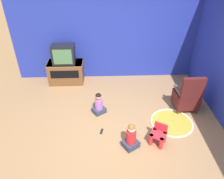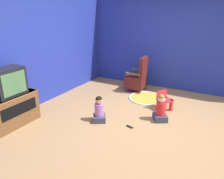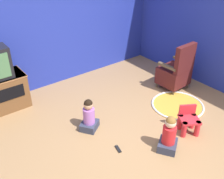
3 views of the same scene
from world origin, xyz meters
TOP-DOWN VIEW (x-y plane):
  - ground_plane at (0.00, 0.00)m, footprint 30.00×30.00m
  - wall_back at (-0.36, 2.52)m, footprint 5.28×0.12m
  - wall_right at (2.22, -0.21)m, footprint 0.12×5.58m
  - tv_cabinet at (-1.56, 2.18)m, footprint 1.00×0.54m
  - television at (-1.56, 2.14)m, footprint 0.61×0.37m
  - black_armchair at (1.52, 0.76)m, footprint 0.57×0.54m
  - yellow_kid_chair at (0.62, -0.30)m, footprint 0.40×0.40m
  - play_mat at (1.07, 0.28)m, footprint 0.97×0.97m
  - child_watching_left at (0.05, -0.38)m, footprint 0.39×0.38m
  - child_watching_center at (-0.59, 0.72)m, footprint 0.37×0.36m
  - remote_control at (-0.53, 0.05)m, footprint 0.08×0.16m

SIDE VIEW (x-z plane):
  - ground_plane at x=0.00m, z-range 0.00..0.00m
  - play_mat at x=1.07m, z-range -0.01..0.03m
  - remote_control at x=-0.53m, z-range 0.00..0.02m
  - yellow_kid_chair at x=0.62m, z-range -0.03..0.41m
  - child_watching_center at x=-0.59m, z-range -0.04..0.52m
  - child_watching_left at x=0.05m, z-range -0.04..0.54m
  - tv_cabinet at x=-1.56m, z-range 0.01..0.64m
  - black_armchair at x=1.52m, z-range -0.12..0.87m
  - television at x=-1.56m, z-range 0.63..1.17m
  - wall_back at x=-0.36m, z-range 0.00..2.78m
  - wall_right at x=2.22m, z-range 0.00..2.78m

